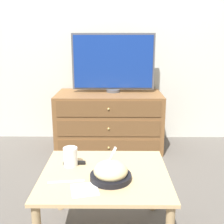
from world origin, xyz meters
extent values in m
plane|color=#56514C|center=(0.00, 0.00, 0.00)|extent=(12.00, 12.00, 0.00)
cube|color=silver|center=(0.00, 0.03, 1.30)|extent=(12.00, 0.05, 2.60)
cube|color=brown|center=(0.14, -0.32, 0.30)|extent=(1.12, 0.57, 0.61)
cube|color=brown|center=(0.14, -0.61, 0.10)|extent=(1.03, 0.01, 0.16)
sphere|color=tan|center=(0.14, -0.61, 0.10)|extent=(0.02, 0.02, 0.02)
cube|color=brown|center=(0.14, -0.61, 0.30)|extent=(1.03, 0.01, 0.16)
sphere|color=tan|center=(0.14, -0.61, 0.30)|extent=(0.02, 0.02, 0.02)
cube|color=brown|center=(0.14, -0.61, 0.51)|extent=(1.03, 0.01, 0.16)
sphere|color=tan|center=(0.14, -0.61, 0.51)|extent=(0.02, 0.02, 0.02)
cylinder|color=#515156|center=(0.19, -0.26, 0.62)|extent=(0.15, 0.15, 0.03)
cube|color=#515156|center=(0.19, -0.25, 0.93)|extent=(0.88, 0.04, 0.59)
cube|color=navy|center=(0.19, -0.27, 0.93)|extent=(0.84, 0.01, 0.55)
cube|color=tan|center=(0.14, -1.80, 0.42)|extent=(0.73, 0.65, 0.02)
cylinder|color=tan|center=(-0.18, -1.51, 0.20)|extent=(0.04, 0.04, 0.41)
cylinder|color=tan|center=(0.47, -1.51, 0.20)|extent=(0.04, 0.04, 0.41)
cylinder|color=black|center=(0.18, -1.87, 0.44)|extent=(0.23, 0.23, 0.03)
ellipsoid|color=beige|center=(0.18, -1.87, 0.48)|extent=(0.19, 0.19, 0.11)
cube|color=white|center=(0.17, -1.85, 0.52)|extent=(0.07, 0.04, 0.13)
cube|color=white|center=(0.20, -1.83, 0.58)|extent=(0.03, 0.03, 0.03)
cylinder|color=beige|center=(-0.07, -1.70, 0.46)|extent=(0.08, 0.08, 0.07)
cylinder|color=white|center=(-0.07, -1.70, 0.48)|extent=(0.09, 0.09, 0.11)
cube|color=silver|center=(0.05, -1.99, 0.43)|extent=(0.16, 0.16, 0.00)
cube|color=white|center=(-0.06, -1.90, 0.43)|extent=(0.20, 0.04, 0.01)
cube|color=black|center=(-0.05, -1.68, 0.43)|extent=(0.14, 0.03, 0.02)
camera|label=1|loc=(0.20, -3.27, 1.17)|focal=45.00mm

